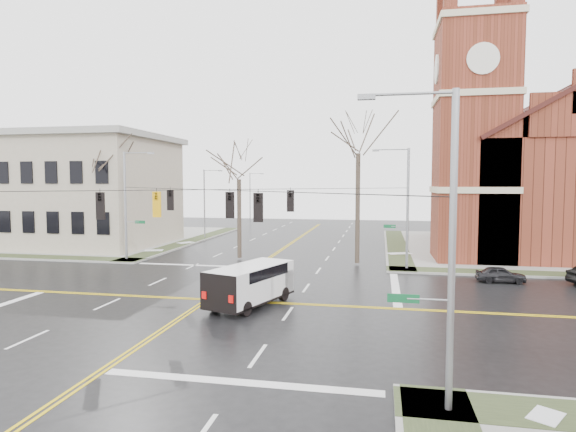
% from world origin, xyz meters
% --- Properties ---
extents(ground, '(120.00, 120.00, 0.00)m').
position_xyz_m(ground, '(0.00, 0.00, 0.00)').
color(ground, black).
rests_on(ground, ground).
extents(sidewalks, '(80.00, 80.00, 0.17)m').
position_xyz_m(sidewalks, '(0.00, 0.00, 0.08)').
color(sidewalks, gray).
rests_on(sidewalks, ground).
extents(road_markings, '(100.00, 100.00, 0.01)m').
position_xyz_m(road_markings, '(0.00, 0.00, 0.01)').
color(road_markings, gold).
rests_on(road_markings, ground).
extents(church, '(24.28, 27.48, 27.50)m').
position_xyz_m(church, '(24.76, 24.78, 8.43)').
color(church, '#602819').
rests_on(church, ground).
extents(civic_building_a, '(18.00, 14.00, 11.00)m').
position_xyz_m(civic_building_a, '(-22.00, 20.00, 5.50)').
color(civic_building_a, tan).
rests_on(civic_building_a, ground).
extents(signal_pole_ne, '(2.75, 0.22, 9.00)m').
position_xyz_m(signal_pole_ne, '(11.32, 11.50, 4.95)').
color(signal_pole_ne, gray).
rests_on(signal_pole_ne, ground).
extents(signal_pole_nw, '(2.75, 0.22, 9.00)m').
position_xyz_m(signal_pole_nw, '(-11.32, 11.50, 4.95)').
color(signal_pole_nw, gray).
rests_on(signal_pole_nw, ground).
extents(signal_pole_se, '(2.75, 0.22, 9.00)m').
position_xyz_m(signal_pole_se, '(11.32, -11.50, 4.95)').
color(signal_pole_se, gray).
rests_on(signal_pole_se, ground).
extents(span_wires, '(23.02, 23.02, 0.03)m').
position_xyz_m(span_wires, '(0.00, 0.00, 6.20)').
color(span_wires, black).
rests_on(span_wires, ground).
extents(traffic_signals, '(8.21, 8.26, 1.30)m').
position_xyz_m(traffic_signals, '(-0.00, -0.67, 5.45)').
color(traffic_signals, black).
rests_on(traffic_signals, ground).
extents(streetlight_north_a, '(2.30, 0.20, 8.00)m').
position_xyz_m(streetlight_north_a, '(-10.65, 28.00, 4.47)').
color(streetlight_north_a, gray).
rests_on(streetlight_north_a, ground).
extents(streetlight_north_b, '(2.30, 0.20, 8.00)m').
position_xyz_m(streetlight_north_b, '(-10.65, 48.00, 4.47)').
color(streetlight_north_b, gray).
rests_on(streetlight_north_b, ground).
extents(cargo_van, '(3.93, 6.05, 2.16)m').
position_xyz_m(cargo_van, '(2.81, -0.60, 1.28)').
color(cargo_van, white).
rests_on(cargo_van, ground).
extents(parked_car_a, '(3.13, 1.29, 1.06)m').
position_xyz_m(parked_car_a, '(17.37, 8.12, 0.53)').
color(parked_car_a, black).
rests_on(parked_car_a, ground).
extents(tree_nw_far, '(4.00, 4.00, 11.34)m').
position_xyz_m(tree_nw_far, '(-14.67, 14.21, 8.21)').
color(tree_nw_far, '#3A3125').
rests_on(tree_nw_far, ground).
extents(tree_nw_near, '(4.00, 4.00, 10.08)m').
position_xyz_m(tree_nw_near, '(-2.35, 14.02, 7.31)').
color(tree_nw_near, '#3A3125').
rests_on(tree_nw_near, ground).
extents(tree_ne, '(4.00, 4.00, 13.12)m').
position_xyz_m(tree_ne, '(7.72, 13.16, 9.48)').
color(tree_ne, '#3A3125').
rests_on(tree_ne, ground).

